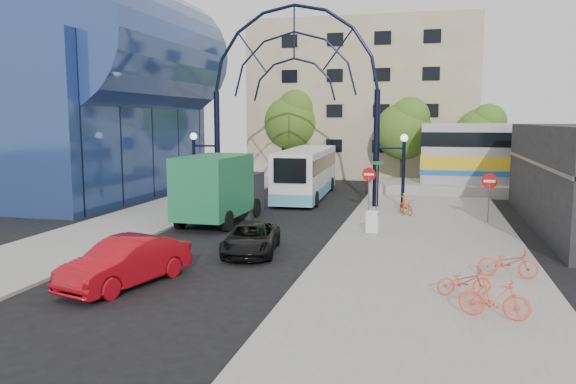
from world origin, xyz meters
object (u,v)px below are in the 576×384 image
(bike_far_b, at_px, (495,298))
(gateway_arch, at_px, (294,64))
(city_bus, at_px, (307,172))
(bike_far_a, at_px, (508,263))
(red_sedan, at_px, (126,262))
(bike_near_b, at_px, (404,203))
(green_truck, at_px, (221,189))
(tree_north_b, at_px, (293,119))
(black_suv, at_px, (251,239))
(do_not_enter_sign, at_px, (489,186))
(sandwich_board, at_px, (372,219))
(stop_sign, at_px, (369,178))
(street_name_sign, at_px, (377,175))
(bike_near_a, at_px, (406,206))
(tree_north_a, at_px, (405,128))
(tree_north_c, at_px, (483,132))
(bike_far_c, at_px, (464,281))

(bike_far_b, bearing_deg, gateway_arch, 38.60)
(city_bus, bearing_deg, bike_far_a, -62.23)
(red_sedan, xyz_separation_m, bike_near_b, (8.01, 15.68, -0.11))
(bike_far_a, bearing_deg, green_truck, 64.58)
(bike_near_b, bearing_deg, tree_north_b, 116.39)
(red_sedan, height_order, bike_far_a, red_sedan)
(gateway_arch, xyz_separation_m, red_sedan, (-1.26, -17.75, -7.79))
(green_truck, distance_m, black_suv, 7.10)
(do_not_enter_sign, height_order, black_suv, do_not_enter_sign)
(sandwich_board, bearing_deg, tree_north_b, 111.59)
(stop_sign, height_order, green_truck, green_truck)
(street_name_sign, xyz_separation_m, tree_north_b, (-9.08, 17.33, 3.14))
(sandwich_board, bearing_deg, bike_near_a, 76.73)
(tree_north_a, height_order, city_bus, tree_north_a)
(bike_near_a, relative_size, bike_near_b, 0.93)
(bike_far_b, bearing_deg, black_suv, 66.56)
(gateway_arch, distance_m, tree_north_b, 16.72)
(green_truck, height_order, bike_far_a, green_truck)
(tree_north_a, bearing_deg, tree_north_c, 18.44)
(city_bus, bearing_deg, street_name_sign, -47.73)
(bike_far_c, bearing_deg, green_truck, 35.05)
(bike_near_b, xyz_separation_m, bike_far_c, (2.38, -14.51, -0.11))
(tree_north_c, xyz_separation_m, bike_far_b, (-2.32, -32.31, -3.62))
(sandwich_board, relative_size, red_sedan, 0.21)
(street_name_sign, relative_size, tree_north_b, 0.35)
(black_suv, bearing_deg, street_name_sign, 61.79)
(stop_sign, distance_m, sandwich_board, 6.20)
(black_suv, height_order, bike_far_b, bike_far_b)
(city_bus, bearing_deg, red_sedan, -96.15)
(green_truck, bearing_deg, bike_near_b, 27.99)
(bike_near_a, bearing_deg, green_truck, 179.03)
(tree_north_c, xyz_separation_m, red_sedan, (-13.38, -31.68, -3.51))
(do_not_enter_sign, relative_size, bike_far_c, 1.55)
(tree_north_a, relative_size, bike_far_c, 4.38)
(tree_north_b, relative_size, bike_far_c, 5.00)
(sandwich_board, bearing_deg, gateway_arch, 124.91)
(do_not_enter_sign, distance_m, red_sedan, 18.46)
(bike_far_a, relative_size, bike_far_c, 1.17)
(tree_north_b, bearing_deg, street_name_sign, -62.35)
(gateway_arch, height_order, bike_far_a, gateway_arch)
(red_sedan, bearing_deg, sandwich_board, 70.28)
(black_suv, bearing_deg, bike_near_a, 52.08)
(stop_sign, xyz_separation_m, bike_far_a, (5.85, -12.23, -1.38))
(city_bus, relative_size, green_truck, 1.72)
(city_bus, bearing_deg, tree_north_b, 104.73)
(stop_sign, distance_m, bike_far_c, 15.28)
(stop_sign, bearing_deg, bike_far_a, -64.42)
(do_not_enter_sign, height_order, bike_far_a, do_not_enter_sign)
(tree_north_b, bearing_deg, tree_north_a, -21.80)
(tree_north_c, height_order, green_truck, tree_north_c)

